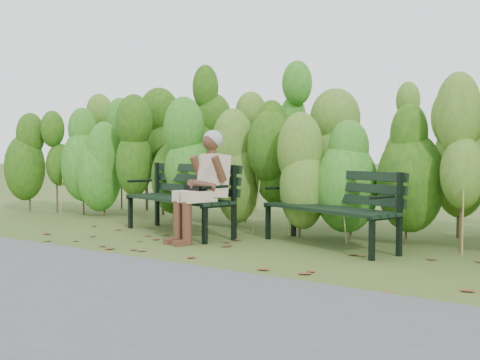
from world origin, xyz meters
The scene contains 7 objects.
ground centered at (0.00, 0.00, 0.00)m, with size 80.00×80.00×0.00m, color #39581F.
footpath centered at (0.00, -2.20, 0.01)m, with size 60.00×2.50×0.01m, color #474749.
hedge_band centered at (0.00, 1.86, 1.26)m, with size 11.04×1.67×2.42m.
leaf_litter centered at (0.28, 0.01, 0.00)m, with size 5.45×2.09×0.01m.
bench_left centered at (-1.11, 0.68, 0.54)m, with size 1.93×1.07×0.92m.
bench_right centered at (0.95, 0.85, 0.51)m, with size 1.82×1.14×0.87m.
seated_woman centered at (-0.49, 0.31, 0.75)m, with size 0.57×0.83×1.34m.
Camera 1 is at (3.62, -5.01, 1.09)m, focal length 42.00 mm.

